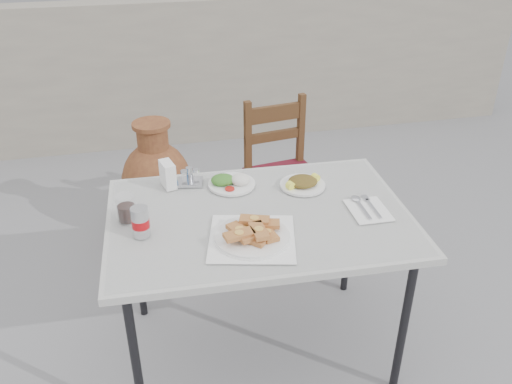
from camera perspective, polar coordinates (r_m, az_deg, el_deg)
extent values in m
plane|color=slate|center=(2.86, -1.25, -14.52)|extent=(80.00, 80.00, 0.00)
cylinder|color=black|center=(2.27, -12.51, -17.25)|extent=(0.04, 0.04, 0.73)
cylinder|color=black|center=(2.44, 15.27, -13.53)|extent=(0.04, 0.04, 0.73)
cylinder|color=black|center=(2.80, -12.42, -6.78)|extent=(0.04, 0.04, 0.73)
cylinder|color=black|center=(2.94, 9.76, -4.47)|extent=(0.04, 0.04, 0.73)
cube|color=white|center=(2.31, 0.35, -2.75)|extent=(1.31, 0.92, 0.03)
cube|color=white|center=(2.30, 0.35, -2.37)|extent=(1.27, 0.87, 0.01)
cube|color=white|center=(2.14, -0.42, -4.88)|extent=(0.41, 0.41, 0.00)
cylinder|color=white|center=(2.14, -0.43, -4.69)|extent=(0.30, 0.30, 0.01)
cylinder|color=white|center=(2.14, -0.43, -4.79)|extent=(0.31, 0.31, 0.01)
cylinder|color=white|center=(2.51, -2.58, 0.84)|extent=(0.22, 0.22, 0.01)
ellipsoid|color=silver|center=(2.50, -1.65, 1.31)|extent=(0.09, 0.09, 0.05)
ellipsoid|color=#28641C|center=(2.51, -3.53, 1.29)|extent=(0.11, 0.10, 0.04)
cylinder|color=#AE1712|center=(2.46, -2.78, 0.34)|extent=(0.04, 0.04, 0.01)
cylinder|color=white|center=(2.51, 4.92, 0.74)|extent=(0.21, 0.21, 0.01)
ellipsoid|color=#206E1B|center=(2.51, 4.94, 1.13)|extent=(0.14, 0.13, 0.04)
cylinder|color=#FFFC45|center=(2.46, 3.65, 0.67)|extent=(0.05, 0.04, 0.04)
cylinder|color=#FFFC45|center=(2.54, 6.26, 1.51)|extent=(0.05, 0.04, 0.04)
cylinder|color=silver|center=(2.18, -12.07, -3.09)|extent=(0.07, 0.07, 0.13)
cylinder|color=red|center=(2.18, -12.05, -3.21)|extent=(0.07, 0.07, 0.04)
cylinder|color=silver|center=(2.15, -12.23, -1.75)|extent=(0.06, 0.06, 0.00)
cylinder|color=white|center=(2.29, -13.51, -1.65)|extent=(0.08, 0.08, 0.12)
cylinder|color=black|center=(2.30, -13.44, -2.14)|extent=(0.07, 0.07, 0.07)
cube|color=white|center=(2.51, -9.27, 1.83)|extent=(0.07, 0.11, 0.12)
cube|color=#175FB1|center=(2.52, -8.60, 1.78)|extent=(0.03, 0.05, 0.07)
cube|color=silver|center=(2.55, -6.93, 1.06)|extent=(0.13, 0.11, 0.01)
cylinder|color=white|center=(2.51, -7.57, 1.57)|extent=(0.03, 0.03, 0.07)
cylinder|color=white|center=(2.51, -6.27, 1.71)|extent=(0.03, 0.03, 0.07)
cylinder|color=silver|center=(2.55, -7.04, 2.00)|extent=(0.03, 0.03, 0.06)
cube|color=white|center=(2.37, 11.75, -1.87)|extent=(0.16, 0.21, 0.00)
cube|color=silver|center=(2.36, 11.25, -1.81)|extent=(0.02, 0.16, 0.00)
ellipsoid|color=silver|center=(2.43, 10.47, -0.66)|extent=(0.04, 0.05, 0.01)
cube|color=silver|center=(2.38, 12.27, -1.68)|extent=(0.01, 0.16, 0.00)
cube|color=silver|center=(2.45, 11.46, -0.59)|extent=(0.03, 0.05, 0.00)
cube|color=#3A2410|center=(3.17, 1.41, -4.51)|extent=(0.04, 0.04, 0.43)
cube|color=#3A2410|center=(3.29, 6.99, -3.25)|extent=(0.04, 0.04, 0.43)
cube|color=#3A2410|center=(3.44, -0.81, -1.48)|extent=(0.04, 0.04, 0.43)
cube|color=#3A2410|center=(3.56, 4.43, -0.42)|extent=(0.04, 0.04, 0.43)
cube|color=maroon|center=(3.24, 3.12, 1.26)|extent=(0.46, 0.46, 0.05)
cube|color=#3A2410|center=(3.22, -0.86, 5.49)|extent=(0.04, 0.04, 0.48)
cube|color=#3A2410|center=(3.35, 4.73, 6.35)|extent=(0.04, 0.04, 0.48)
cube|color=#3A2410|center=(3.23, 2.03, 8.28)|extent=(0.39, 0.09, 0.10)
cube|color=#3A2410|center=(3.28, 1.98, 5.94)|extent=(0.39, 0.09, 0.06)
cylinder|color=brown|center=(3.61, -9.91, -3.56)|extent=(0.33, 0.33, 0.08)
ellipsoid|color=brown|center=(3.45, -10.36, 0.92)|extent=(0.44, 0.44, 0.55)
cylinder|color=beige|center=(3.45, -10.36, 0.92)|extent=(0.44, 0.44, 0.06)
cylinder|color=brown|center=(3.32, -10.83, 5.49)|extent=(0.19, 0.19, 0.17)
cylinder|color=brown|center=(3.28, -10.98, 6.98)|extent=(0.23, 0.23, 0.03)
cube|color=gray|center=(4.74, -7.63, 12.34)|extent=(6.00, 0.25, 1.20)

